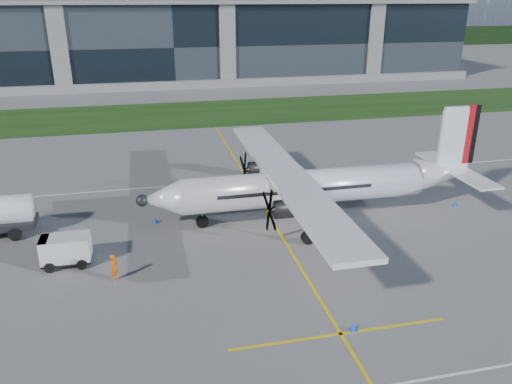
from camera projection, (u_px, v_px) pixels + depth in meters
ground at (193, 127)px, 67.32m from camera, size 400.00×400.00×0.00m
grass_strip at (187, 114)px, 74.57m from camera, size 400.00×18.00×0.04m
terminal_building at (171, 43)px, 100.85m from camera, size 120.00×20.00×15.00m
tree_line at (159, 41)px, 156.93m from camera, size 400.00×6.00×6.00m
pylon_east at (396, 0)px, 178.89m from camera, size 9.00×4.60×30.00m
yellow_taxiway_centerline at (268, 213)px, 40.72m from camera, size 0.20×70.00×0.01m
turboprop_aircraft at (317, 167)px, 38.52m from camera, size 27.15×28.16×8.45m
baggage_tug at (66, 251)px, 32.67m from camera, size 3.30×1.98×1.98m
ground_crew_person at (114, 266)px, 30.82m from camera, size 0.88×0.99×2.01m
safety_cone_tail at (455, 203)px, 42.01m from camera, size 0.36×0.36×0.50m
safety_cone_portwing at (353, 327)px, 26.39m from camera, size 0.36×0.36×0.50m
safety_cone_nose_stbd at (155, 220)px, 38.90m from camera, size 0.36×0.36×0.50m
safety_cone_stbdwing at (246, 163)px, 51.91m from camera, size 0.36×0.36×0.50m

